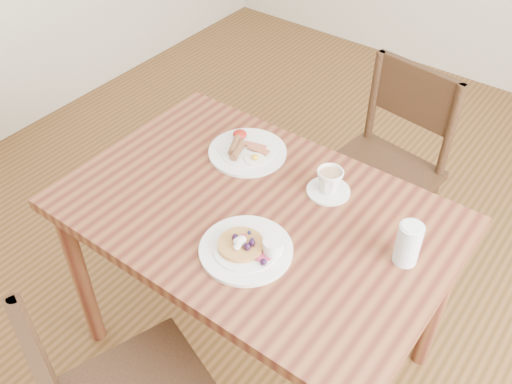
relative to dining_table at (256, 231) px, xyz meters
The scene contains 7 objects.
ground 0.65m from the dining_table, ahead, with size 5.00×5.00×0.00m, color #4F3416.
dining_table is the anchor object (origin of this frame).
chair_far 0.78m from the dining_table, 82.89° to the left, with size 0.47×0.47×0.88m.
pancake_plate 0.21m from the dining_table, 60.36° to the right, with size 0.27×0.27×0.06m.
breakfast_plate 0.30m from the dining_table, 133.68° to the left, with size 0.27×0.27×0.04m.
teacup_saucer 0.28m from the dining_table, 55.93° to the left, with size 0.14×0.14×0.09m.
water_glass 0.50m from the dining_table, 10.38° to the left, with size 0.07×0.07×0.13m, color silver.
Camera 1 is at (0.77, -1.02, 1.96)m, focal length 40.00 mm.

